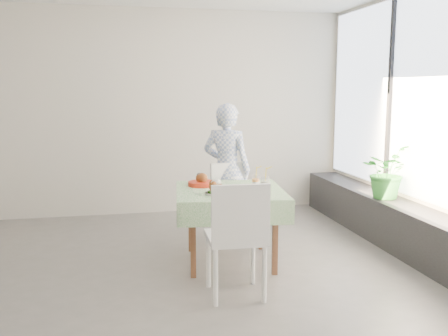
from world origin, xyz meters
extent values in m
plane|color=#5B5856|center=(0.00, 0.00, 0.00)|extent=(6.00, 6.00, 0.00)
cube|color=beige|center=(0.00, 2.50, 1.40)|extent=(6.00, 0.02, 2.80)
cube|color=beige|center=(0.00, -2.50, 1.40)|extent=(6.00, 0.02, 2.80)
cube|color=beige|center=(3.00, 0.00, 1.40)|extent=(0.02, 5.00, 2.80)
cube|color=#D1E0F9|center=(2.97, 0.00, 1.65)|extent=(0.01, 4.80, 2.18)
cube|color=black|center=(2.80, 0.00, 0.25)|extent=(0.40, 4.80, 0.50)
cube|color=brown|center=(0.90, 0.27, 0.71)|extent=(1.00, 1.00, 0.04)
cube|color=white|center=(0.90, 0.27, 0.74)|extent=(1.15, 1.15, 0.01)
cube|color=white|center=(1.10, 0.96, 0.44)|extent=(0.47, 0.47, 0.04)
cube|color=white|center=(1.07, 1.14, 0.67)|extent=(0.42, 0.10, 0.41)
cube|color=white|center=(0.77, -0.52, 0.50)|extent=(0.48, 0.48, 0.04)
cube|color=white|center=(0.76, -0.73, 0.75)|extent=(0.47, 0.06, 0.47)
imported|color=#8197CE|center=(1.08, 1.22, 0.78)|extent=(0.68, 0.62, 1.56)
cylinder|color=white|center=(0.76, 0.08, 0.75)|extent=(0.28, 0.28, 0.02)
cylinder|color=#1D4B12|center=(0.72, 0.08, 0.76)|extent=(0.16, 0.16, 0.02)
ellipsoid|color=brown|center=(0.72, 0.08, 0.81)|extent=(0.13, 0.12, 0.10)
ellipsoid|color=white|center=(0.72, 0.08, 0.85)|extent=(0.10, 0.09, 0.07)
cylinder|color=#9E0F11|center=(0.84, 0.07, 0.77)|extent=(0.05, 0.05, 0.03)
cylinder|color=white|center=(1.17, 0.30, 0.80)|extent=(0.08, 0.08, 0.12)
cylinder|color=orange|center=(1.17, 0.30, 0.79)|extent=(0.07, 0.07, 0.09)
cylinder|color=white|center=(1.17, 0.30, 0.87)|extent=(0.09, 0.09, 0.01)
cylinder|color=yellow|center=(1.18, 0.30, 0.91)|extent=(0.01, 0.03, 0.17)
cylinder|color=white|center=(1.21, 0.11, 0.81)|extent=(0.09, 0.09, 0.13)
cylinder|color=beige|center=(1.21, 0.11, 0.79)|extent=(0.08, 0.08, 0.10)
cylinder|color=white|center=(1.21, 0.11, 0.88)|extent=(0.10, 0.10, 0.01)
cylinder|color=yellow|center=(1.22, 0.11, 0.93)|extent=(0.01, 0.03, 0.18)
cylinder|color=red|center=(0.66, 0.52, 0.76)|extent=(0.28, 0.28, 0.04)
cylinder|color=white|center=(0.66, 0.52, 0.78)|extent=(0.24, 0.24, 0.02)
ellipsoid|color=brown|center=(0.66, 0.52, 0.82)|extent=(0.12, 0.12, 0.11)
imported|color=#2D7E2A|center=(2.78, 0.61, 0.80)|extent=(0.72, 0.72, 0.61)
camera|label=1|loc=(-0.17, -4.42, 1.72)|focal=40.00mm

